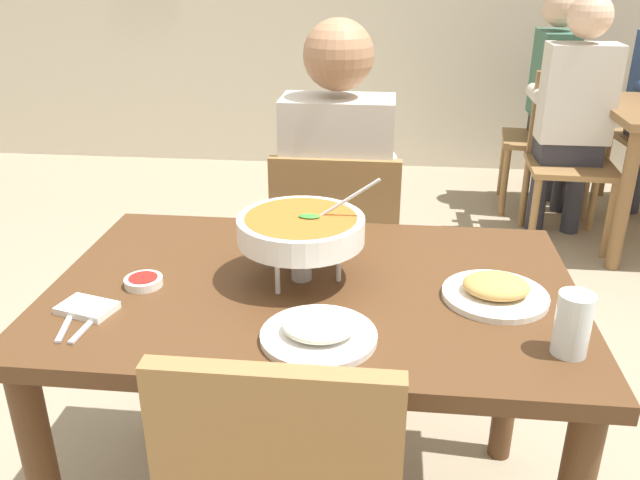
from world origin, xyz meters
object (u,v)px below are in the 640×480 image
(appetizer_plate, at_px, (496,291))
(curry_bowl, at_px, (301,230))
(rice_plate, at_px, (319,331))
(sauce_dish, at_px, (144,281))
(drink_glass, at_px, (572,327))
(dining_table_main, at_px, (314,328))
(patron_bg_middle, at_px, (558,87))
(chair_bg_right, at_px, (570,148))
(diner_main, at_px, (338,191))
(chair_diner_main, at_px, (336,258))
(patron_bg_right, at_px, (574,106))
(chair_bg_middle, at_px, (558,129))

(appetizer_plate, bearing_deg, curry_bowl, 173.54)
(rice_plate, xyz_separation_m, sauce_dish, (-0.44, 0.19, -0.01))
(appetizer_plate, height_order, drink_glass, drink_glass)
(dining_table_main, distance_m, drink_glass, 0.61)
(sauce_dish, relative_size, patron_bg_middle, 0.07)
(curry_bowl, xyz_separation_m, appetizer_plate, (0.45, -0.05, -0.11))
(drink_glass, relative_size, chair_bg_right, 0.14)
(rice_plate, relative_size, patron_bg_middle, 0.18)
(diner_main, xyz_separation_m, sauce_dish, (-0.40, -0.77, 0.03))
(rice_plate, distance_m, patron_bg_middle, 3.16)
(dining_table_main, relative_size, curry_bowl, 3.73)
(chair_diner_main, relative_size, rice_plate, 3.75)
(rice_plate, bearing_deg, dining_table_main, 99.23)
(rice_plate, xyz_separation_m, drink_glass, (0.50, 0.00, 0.04))
(chair_diner_main, relative_size, curry_bowl, 2.71)
(dining_table_main, distance_m, appetizer_plate, 0.44)
(drink_glass, xyz_separation_m, patron_bg_middle, (0.63, 2.95, -0.07))
(diner_main, bearing_deg, patron_bg_right, 52.47)
(dining_table_main, xyz_separation_m, chair_bg_middle, (1.18, 2.65, -0.13))
(rice_plate, bearing_deg, chair_bg_middle, 68.50)
(diner_main, xyz_separation_m, chair_bg_middle, (1.18, 1.93, -0.24))
(dining_table_main, xyz_separation_m, diner_main, (0.00, 0.72, 0.10))
(patron_bg_right, bearing_deg, curry_bowl, -118.21)
(curry_bowl, distance_m, appetizer_plate, 0.47)
(chair_bg_middle, bearing_deg, curry_bowl, -114.74)
(chair_diner_main, height_order, rice_plate, chair_diner_main)
(appetizer_plate, height_order, patron_bg_right, patron_bg_right)
(patron_bg_middle, bearing_deg, chair_diner_main, -119.76)
(rice_plate, bearing_deg, patron_bg_middle, 69.23)
(dining_table_main, height_order, curry_bowl, curry_bowl)
(dining_table_main, xyz_separation_m, curry_bowl, (-0.03, 0.03, 0.25))
(dining_table_main, bearing_deg, drink_glass, -23.77)
(rice_plate, distance_m, appetizer_plate, 0.44)
(appetizer_plate, distance_m, patron_bg_right, 2.32)
(rice_plate, xyz_separation_m, patron_bg_middle, (1.12, 2.95, -0.04))
(rice_plate, height_order, patron_bg_right, patron_bg_right)
(drink_glass, bearing_deg, patron_bg_right, 76.24)
(drink_glass, bearing_deg, diner_main, 119.24)
(appetizer_plate, bearing_deg, chair_bg_middle, 74.20)
(appetizer_plate, xyz_separation_m, drink_glass, (0.11, -0.21, 0.04))
(chair_bg_middle, bearing_deg, dining_table_main, -113.96)
(drink_glass, distance_m, chair_bg_middle, 2.97)
(chair_diner_main, height_order, chair_bg_right, same)
(curry_bowl, relative_size, chair_bg_right, 0.37)
(patron_bg_middle, height_order, patron_bg_right, same)
(chair_diner_main, xyz_separation_m, patron_bg_right, (1.13, 1.50, 0.24))
(drink_glass, bearing_deg, curry_bowl, 155.20)
(chair_diner_main, xyz_separation_m, chair_bg_right, (1.15, 1.53, 0.00))
(curry_bowl, distance_m, rice_plate, 0.30)
(appetizer_plate, height_order, sauce_dish, appetizer_plate)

